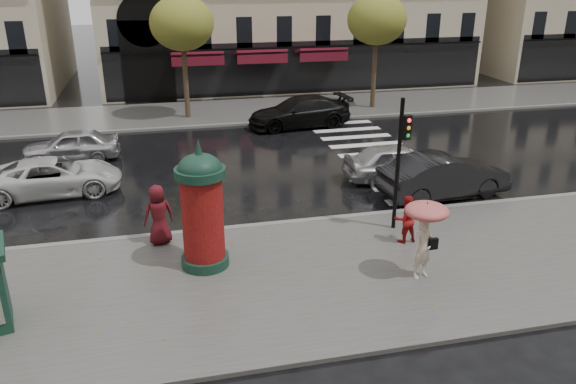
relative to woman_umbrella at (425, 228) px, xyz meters
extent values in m
plane|color=black|center=(-2.99, 1.27, -1.58)|extent=(160.00, 160.00, 0.00)
cube|color=#474744|center=(-2.99, 0.77, -1.52)|extent=(90.00, 7.00, 0.12)
cube|color=#474744|center=(-2.99, 20.27, -1.52)|extent=(90.00, 6.00, 0.12)
cube|color=slate|center=(-2.99, 4.27, -1.51)|extent=(90.00, 0.25, 0.14)
cube|color=slate|center=(-2.99, 17.27, -1.51)|extent=(90.00, 0.25, 0.14)
cube|color=silver|center=(3.01, 10.87, -1.57)|extent=(3.60, 11.75, 0.01)
cylinder|color=#38281C|center=(-4.99, 19.27, 1.02)|extent=(0.28, 0.28, 5.20)
ellipsoid|color=#576720|center=(-4.99, 19.27, 3.62)|extent=(3.40, 3.40, 2.89)
cylinder|color=#38281C|center=(6.01, 19.27, 1.02)|extent=(0.28, 0.28, 5.20)
ellipsoid|color=#576720|center=(6.01, 19.27, 3.62)|extent=(3.40, 3.40, 2.89)
imported|color=beige|center=(0.00, 0.00, -0.63)|extent=(0.70, 0.56, 1.66)
cylinder|color=black|center=(0.00, 0.00, -0.08)|extent=(0.02, 0.02, 1.05)
ellipsoid|color=#D72856|center=(0.00, 0.00, 0.48)|extent=(1.15, 1.15, 0.40)
cone|color=black|center=(0.00, 0.00, 0.71)|extent=(0.04, 0.04, 0.09)
cube|color=black|center=(0.24, -0.07, -0.46)|extent=(0.24, 0.11, 0.31)
imported|color=maroon|center=(0.43, 2.08, -0.71)|extent=(0.77, 0.62, 1.49)
imported|color=#4E0F16|center=(-6.81, 3.67, -0.53)|extent=(1.02, 0.80, 1.85)
cylinder|color=#143428|center=(-5.61, 1.99, -1.31)|extent=(1.33, 1.33, 0.29)
cylinder|color=maroon|center=(-5.61, 1.99, 0.02)|extent=(1.14, 1.14, 2.38)
cylinder|color=#143428|center=(-5.61, 1.99, 1.30)|extent=(1.37, 1.37, 0.24)
ellipsoid|color=#143428|center=(-5.61, 1.99, 1.40)|extent=(1.18, 1.18, 0.83)
cone|color=#143428|center=(-5.61, 1.99, 2.01)|extent=(0.19, 0.19, 0.43)
cylinder|color=black|center=(0.51, 3.07, 0.65)|extent=(0.13, 0.13, 4.22)
cube|color=black|center=(0.58, 2.85, 1.92)|extent=(0.31, 0.26, 0.74)
imported|color=silver|center=(2.55, 7.54, -0.85)|extent=(4.31, 1.77, 1.46)
imported|color=black|center=(3.48, 5.47, -0.78)|extent=(5.02, 2.24, 1.60)
imported|color=silver|center=(-10.58, 8.95, -0.89)|extent=(5.10, 2.69, 1.37)
imported|color=black|center=(0.70, 16.27, -0.78)|extent=(5.70, 2.82, 1.59)
imported|color=silver|center=(-10.42, 12.94, -0.88)|extent=(4.12, 1.76, 1.39)
camera|label=1|loc=(-6.50, -12.11, 6.28)|focal=35.00mm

